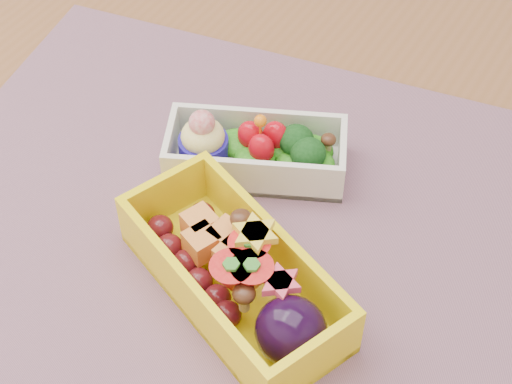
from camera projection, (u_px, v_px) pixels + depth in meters
The scene contains 4 objects.
table at pixel (294, 276), 0.74m from camera, with size 1.20×0.80×0.75m.
placemat at pixel (245, 224), 0.65m from camera, with size 0.54×0.42×0.00m, color #835A68.
bento_white at pixel (255, 151), 0.67m from camera, with size 0.16×0.12×0.06m.
bento_yellow at pixel (237, 275), 0.58m from camera, with size 0.20×0.15×0.06m.
Camera 1 is at (0.19, -0.39, 1.26)m, focal length 56.82 mm.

